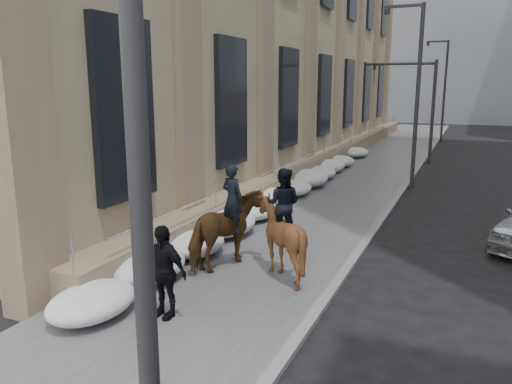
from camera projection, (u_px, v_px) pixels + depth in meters
ground at (204, 295)px, 11.23m from camera, size 140.00×140.00×0.00m
sidewalk at (325, 200)px, 20.18m from camera, size 5.00×80.00×0.12m
curb at (391, 206)px, 19.16m from camera, size 0.24×80.00×0.12m
limestone_building at (289, 10)px, 29.28m from camera, size 6.10×44.00×18.00m
bg_building_mid at (473, 5)px, 60.46m from camera, size 30.00×12.00×28.00m
bg_building_far at (400, 48)px, 75.96m from camera, size 24.00×12.00×20.00m
streetlight_near at (118, 93)px, 3.82m from camera, size 1.71×0.24×8.00m
streetlight_mid at (414, 85)px, 21.74m from camera, size 1.71×0.24×8.00m
streetlight_far at (443, 85)px, 39.66m from camera, size 1.71×0.24×8.00m
traffic_signal at (417, 95)px, 29.29m from camera, size 4.10×0.22×6.00m
snow_bank at (276, 196)px, 18.95m from camera, size 1.70×18.10×0.76m
mounted_horse_left at (228, 228)px, 12.40m from camera, size 1.58×2.42×2.61m
mounted_horse_right at (281, 232)px, 11.85m from camera, size 1.73×1.89×2.61m
pedestrian at (163, 271)px, 9.76m from camera, size 1.15×0.60×1.88m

